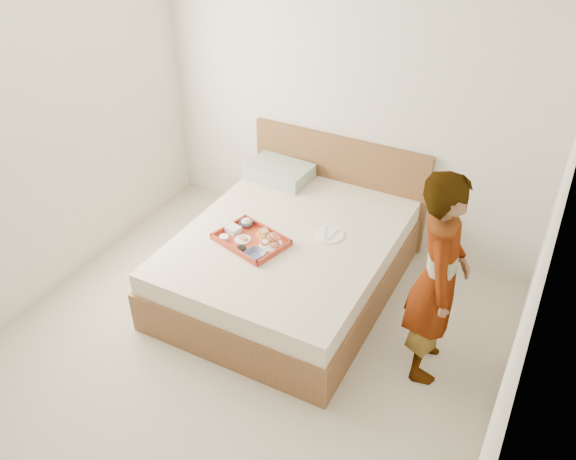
{
  "coord_description": "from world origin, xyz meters",
  "views": [
    {
      "loc": [
        1.73,
        -2.34,
        3.21
      ],
      "look_at": [
        0.02,
        0.9,
        0.65
      ],
      "focal_mm": 36.9,
      "sensor_mm": 36.0,
      "label": 1
    }
  ],
  "objects_px": {
    "bed": "(288,261)",
    "tray": "(251,239)",
    "person": "(438,279)",
    "dinner_plate": "(329,235)"
  },
  "relations": [
    {
      "from": "bed",
      "to": "tray",
      "type": "relative_size",
      "value": 3.83
    },
    {
      "from": "person",
      "to": "tray",
      "type": "bearing_deg",
      "value": 73.3
    },
    {
      "from": "bed",
      "to": "dinner_plate",
      "type": "relative_size",
      "value": 8.72
    },
    {
      "from": "tray",
      "to": "dinner_plate",
      "type": "height_order",
      "value": "tray"
    },
    {
      "from": "dinner_plate",
      "to": "bed",
      "type": "bearing_deg",
      "value": -154.91
    },
    {
      "from": "dinner_plate",
      "to": "tray",
      "type": "bearing_deg",
      "value": -144.11
    },
    {
      "from": "person",
      "to": "dinner_plate",
      "type": "bearing_deg",
      "value": 51.84
    },
    {
      "from": "tray",
      "to": "person",
      "type": "xyz_separation_m",
      "value": [
        1.45,
        -0.08,
        0.22
      ]
    },
    {
      "from": "bed",
      "to": "tray",
      "type": "distance_m",
      "value": 0.42
    },
    {
      "from": "bed",
      "to": "person",
      "type": "distance_m",
      "value": 1.38
    }
  ]
}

